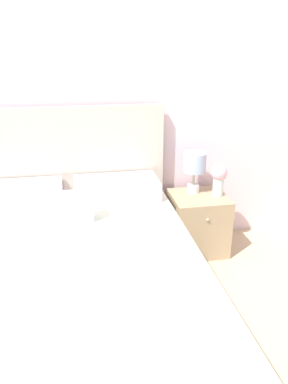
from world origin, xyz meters
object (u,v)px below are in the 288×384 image
bed (71,283)px  nightstand (198,223)px  flower_vase (219,177)px  table_lamp (194,165)px

bed → nightstand: size_ratio=4.20×
flower_vase → nightstand: bearing=175.3°
bed → table_lamp: (1.03, 0.83, 0.44)m
flower_vase → bed: bearing=-149.0°
bed → nightstand: bearing=35.0°
flower_vase → table_lamp: bearing=150.5°
table_lamp → flower_vase: bearing=-29.5°
table_lamp → flower_vase: (0.18, -0.10, -0.08)m
bed → nightstand: bed is taller
table_lamp → nightstand: bearing=-73.4°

